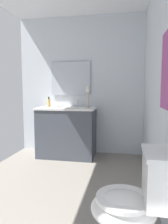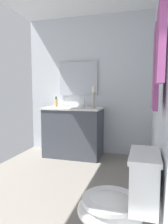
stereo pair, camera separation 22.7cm
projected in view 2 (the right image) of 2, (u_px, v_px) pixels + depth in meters
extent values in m
cube|color=gray|center=(54.00, 188.00, 2.48)|extent=(3.09, 2.28, 0.02)
cube|color=silver|center=(161.00, 82.00, 2.03)|extent=(3.09, 0.04, 2.45)
cube|color=silver|center=(88.00, 86.00, 3.82)|extent=(0.04, 2.28, 2.45)
cube|color=#474C56|center=(73.00, 133.00, 3.65)|extent=(0.55, 0.95, 0.82)
cube|color=white|center=(73.00, 108.00, 3.60)|extent=(0.58, 0.98, 0.03)
sphere|color=black|center=(50.00, 128.00, 3.87)|extent=(0.02, 0.02, 0.02)
sphere|color=black|center=(45.00, 130.00, 3.69)|extent=(0.02, 0.02, 0.02)
ellipsoid|color=white|center=(73.00, 110.00, 3.61)|extent=(0.38, 0.30, 0.11)
torus|color=white|center=(73.00, 107.00, 3.60)|extent=(0.40, 0.40, 0.02)
cylinder|color=silver|center=(84.00, 103.00, 3.54)|extent=(0.02, 0.02, 0.14)
cube|color=silver|center=(78.00, 79.00, 3.82)|extent=(0.02, 0.72, 0.60)
cylinder|color=#B7B2A5|center=(94.00, 108.00, 3.43)|extent=(0.09, 0.09, 0.01)
cylinder|color=#B7B2A5|center=(94.00, 101.00, 3.42)|extent=(0.04, 0.04, 0.25)
cylinder|color=#B7B2A5|center=(94.00, 93.00, 3.41)|extent=(0.08, 0.08, 0.01)
cylinder|color=white|center=(94.00, 89.00, 3.40)|extent=(0.06, 0.06, 0.10)
cylinder|color=#E5B259|center=(56.00, 103.00, 3.71)|extent=(0.06, 0.06, 0.14)
cylinder|color=black|center=(56.00, 98.00, 3.70)|extent=(0.02, 0.02, 0.04)
ellipsoid|color=white|center=(110.00, 211.00, 1.44)|extent=(0.38, 0.46, 0.24)
cylinder|color=white|center=(110.00, 200.00, 1.44)|extent=(0.39, 0.39, 0.03)
cube|color=white|center=(144.00, 182.00, 1.36)|extent=(0.36, 0.17, 0.32)
cube|color=white|center=(145.00, 155.00, 1.34)|extent=(0.38, 0.19, 0.03)
cylinder|color=silver|center=(163.00, 21.00, 1.14)|extent=(0.78, 0.02, 0.02)
cube|color=#A54C8C|center=(156.00, 69.00, 1.36)|extent=(0.28, 0.03, 0.52)
cube|color=#A54C8C|center=(160.00, 45.00, 0.98)|extent=(0.28, 0.03, 0.36)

